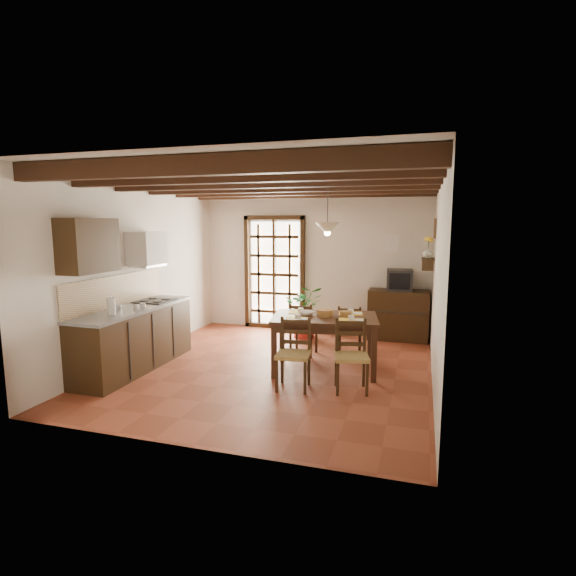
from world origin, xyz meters
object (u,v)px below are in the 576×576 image
at_px(potted_plant, 304,307).
at_px(chair_near_left, 293,367).
at_px(chair_far_right, 349,340).
at_px(crt_tv, 399,280).
at_px(sideboard, 398,315).
at_px(kitchen_counter, 135,337).
at_px(dining_table, 325,323).
at_px(chair_near_right, 351,369).
at_px(pendant_lamp, 327,227).
at_px(chair_far_left, 303,338).

bearing_deg(potted_plant, chair_near_left, -78.26).
xyz_separation_m(chair_far_right, crt_tv, (0.69, 1.30, 0.84)).
relative_size(chair_far_right, sideboard, 0.78).
height_order(kitchen_counter, potted_plant, potted_plant).
height_order(chair_far_right, sideboard, sideboard).
bearing_deg(potted_plant, dining_table, -66.44).
xyz_separation_m(kitchen_counter, chair_near_right, (3.19, 0.02, -0.19)).
distance_m(sideboard, pendant_lamp, 2.75).
bearing_deg(chair_near_right, sideboard, 67.24).
distance_m(dining_table, sideboard, 2.32).
distance_m(chair_near_left, sideboard, 3.16).
height_order(dining_table, pendant_lamp, pendant_lamp).
bearing_deg(pendant_lamp, dining_table, -90.00).
bearing_deg(kitchen_counter, chair_near_left, -2.49).
distance_m(dining_table, chair_far_right, 0.96).
distance_m(chair_far_left, crt_tv, 2.18).
bearing_deg(kitchen_counter, dining_table, 14.67).
xyz_separation_m(kitchen_counter, chair_far_right, (2.93, 1.52, -0.21)).
height_order(dining_table, chair_far_right, chair_far_right).
height_order(chair_near_left, potted_plant, potted_plant).
height_order(chair_near_left, chair_far_left, chair_near_left).
bearing_deg(chair_near_left, dining_table, 67.97).
bearing_deg(pendant_lamp, chair_near_left, -104.47).
height_order(dining_table, chair_far_left, chair_far_left).
bearing_deg(chair_near_left, pendant_lamp, 69.66).
relative_size(sideboard, crt_tv, 2.26).
bearing_deg(chair_far_right, dining_table, 68.34).
relative_size(potted_plant, pendant_lamp, 2.47).
xyz_separation_m(kitchen_counter, potted_plant, (1.92, 2.48, 0.10)).
bearing_deg(potted_plant, crt_tv, 11.29).
xyz_separation_m(dining_table, chair_near_left, (-0.24, -0.81, -0.42)).
bearing_deg(crt_tv, chair_near_right, -103.11).
bearing_deg(sideboard, chair_far_left, -135.48).
xyz_separation_m(sideboard, crt_tv, (0.00, -0.01, 0.65)).
bearing_deg(chair_far_left, dining_table, 128.78).
distance_m(crt_tv, pendant_lamp, 2.42).
bearing_deg(dining_table, chair_near_left, -115.97).
bearing_deg(crt_tv, chair_far_right, -122.35).
distance_m(chair_far_left, potted_plant, 1.16).
xyz_separation_m(chair_near_right, chair_far_right, (-0.26, 1.50, -0.02)).
bearing_deg(kitchen_counter, chair_near_right, 0.35).
relative_size(chair_near_right, chair_far_left, 1.06).
bearing_deg(chair_near_right, chair_near_left, 175.75).
distance_m(kitchen_counter, sideboard, 4.59).
bearing_deg(pendant_lamp, chair_far_left, 130.36).
height_order(chair_near_left, crt_tv, crt_tv).
bearing_deg(potted_plant, sideboard, 11.48).
bearing_deg(pendant_lamp, crt_tv, 65.32).
bearing_deg(chair_near_right, chair_far_right, 85.75).
xyz_separation_m(chair_near_right, potted_plant, (-1.27, 2.46, 0.28)).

